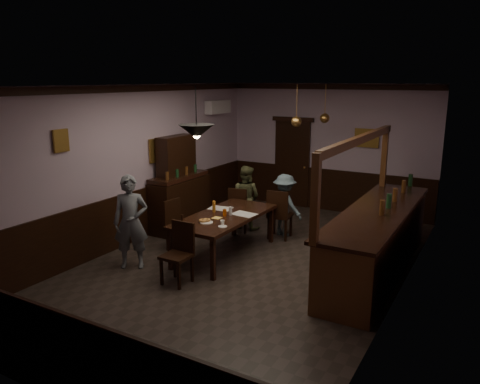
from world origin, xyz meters
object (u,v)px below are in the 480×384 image
Objects in this scene: soda_can at (225,213)px; pendant_iron at (196,132)px; chair_far_left at (239,208)px; chair_far_right at (279,212)px; bar_counter at (377,239)px; person_seated_left at (246,197)px; pendant_brass_far at (325,118)px; chair_near at (179,250)px; chair_side at (177,223)px; sideboard at (179,192)px; coffee_cup at (223,222)px; pendant_brass_mid at (296,122)px; dining_table at (225,218)px; person_standing at (131,222)px; person_seated_right at (285,205)px.

pendant_iron is at bearing -93.05° from soda_can.
chair_far_left is 0.94× the size of chair_far_right.
bar_counter is 3.38m from pendant_iron.
person_seated_left is 1.66× the size of pendant_brass_far.
chair_near is at bearing -92.02° from soda_can.
pendant_brass_far is (0.82, 2.66, 1.49)m from soda_can.
soda_can is at bearing -74.83° from chair_side.
pendant_iron is (0.92, -0.62, 1.79)m from chair_side.
soda_can is 0.06× the size of sideboard.
pendant_brass_far is at bearing -139.22° from person_seated_left.
coffee_cup is (-0.19, -1.79, 0.25)m from chair_far_right.
pendant_brass_mid reaches higher than bar_counter.
pendant_iron is 1.00× the size of pendant_brass_mid.
person_standing is (-1.06, -1.24, 0.10)m from dining_table.
pendant_brass_mid reaches higher than person_seated_right.
chair_side is at bearing -167.66° from bar_counter.
chair_side is at bearing 164.68° from coffee_cup.
sideboard is (-1.69, 0.92, -0.02)m from soda_can.
dining_table is 2.35× the size of chair_side.
pendant_iron is (-0.48, -2.06, 1.75)m from chair_far_right.
chair_far_left reaches higher than coffee_cup.
sideboard is at bearing 127.17° from chair_near.
bar_counter reaches higher than chair_far_left.
chair_near is 3.46m from pendant_brass_mid.
chair_far_left is 1.00× the size of chair_side.
chair_near is 1.18× the size of pendant_brass_mid.
pendant_brass_mid is at bearing 74.49° from pendant_iron.
soda_can is at bearing 88.17° from chair_near.
soda_can is at bearing -110.83° from pendant_brass_mid.
dining_table is at bearing -112.49° from pendant_brass_mid.
pendant_brass_far is at bearing 30.10° from person_standing.
chair_side is (-0.92, 1.14, -0.01)m from chair_near.
pendant_brass_mid is (-1.89, 1.00, 1.73)m from bar_counter.
coffee_cup reaches higher than dining_table.
chair_side is (-0.93, -0.18, -0.17)m from dining_table.
pendant_brass_far is at bearing 129.85° from bar_counter.
pendant_brass_far is at bearing 34.70° from sideboard.
person_standing is 1.62m from soda_can.
chair_side is 0.24× the size of bar_counter.
soda_can is at bearing -28.47° from sideboard.
person_seated_right is 0.64× the size of sideboard.
chair_far_left is 2.77m from pendant_iron.
pendant_iron is 3.51m from pendant_brass_far.
person_standing is 19.71× the size of coffee_cup.
chair_far_right is 2.24m from pendant_brass_far.
bar_counter reaches higher than person_seated_right.
chair_far_right is at bearing 79.59° from chair_near.
soda_can is (0.96, 0.13, 0.30)m from chair_side.
bar_counter is 4.91× the size of pendant_iron.
pendant_iron is at bearing -10.73° from person_standing.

